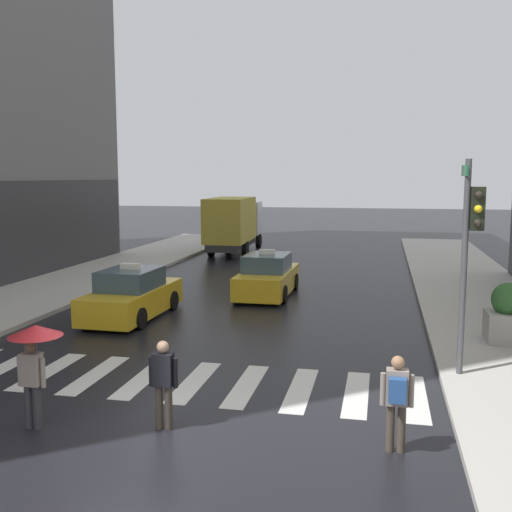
# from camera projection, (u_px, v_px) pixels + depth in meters

# --- Properties ---
(ground_plane) EXTENTS (160.00, 160.00, 0.00)m
(ground_plane) POSITION_uv_depth(u_px,v_px,m) (110.00, 435.00, 10.70)
(ground_plane) COLOR black
(crosswalk_markings) EXTENTS (11.30, 2.80, 0.01)m
(crosswalk_markings) POSITION_uv_depth(u_px,v_px,m) (169.00, 380.00, 13.61)
(crosswalk_markings) COLOR silver
(crosswalk_markings) RESTS_ON ground
(traffic_light_pole) EXTENTS (0.44, 0.84, 4.80)m
(traffic_light_pole) POSITION_uv_depth(u_px,v_px,m) (470.00, 237.00, 13.18)
(traffic_light_pole) COLOR #47474C
(traffic_light_pole) RESTS_ON curb_right
(taxi_lead) EXTENTS (2.01, 4.58, 1.80)m
(taxi_lead) POSITION_uv_depth(u_px,v_px,m) (132.00, 296.00, 19.53)
(taxi_lead) COLOR gold
(taxi_lead) RESTS_ON ground
(taxi_second) EXTENTS (1.96, 4.56, 1.80)m
(taxi_second) POSITION_uv_depth(u_px,v_px,m) (267.00, 277.00, 23.21)
(taxi_second) COLOR gold
(taxi_second) RESTS_ON ground
(box_truck) EXTENTS (2.46, 7.60, 3.35)m
(box_truck) POSITION_uv_depth(u_px,v_px,m) (234.00, 223.00, 35.85)
(box_truck) COLOR #2D2D2D
(box_truck) RESTS_ON ground
(pedestrian_with_umbrella) EXTENTS (0.96, 0.96, 1.94)m
(pedestrian_with_umbrella) POSITION_uv_depth(u_px,v_px,m) (34.00, 348.00, 10.78)
(pedestrian_with_umbrella) COLOR #333338
(pedestrian_with_umbrella) RESTS_ON ground
(pedestrian_with_backpack) EXTENTS (0.55, 0.43, 1.65)m
(pedestrian_with_backpack) POSITION_uv_depth(u_px,v_px,m) (397.00, 396.00, 9.91)
(pedestrian_with_backpack) COLOR #473D33
(pedestrian_with_backpack) RESTS_ON ground
(pedestrian_plain_coat) EXTENTS (0.55, 0.24, 1.65)m
(pedestrian_plain_coat) POSITION_uv_depth(u_px,v_px,m) (163.00, 379.00, 10.86)
(pedestrian_plain_coat) COLOR #473D33
(pedestrian_plain_coat) RESTS_ON ground
(planter_near_corner) EXTENTS (1.10, 1.10, 1.60)m
(planter_near_corner) POSITION_uv_depth(u_px,v_px,m) (508.00, 315.00, 16.18)
(planter_near_corner) COLOR #A8A399
(planter_near_corner) RESTS_ON curb_right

